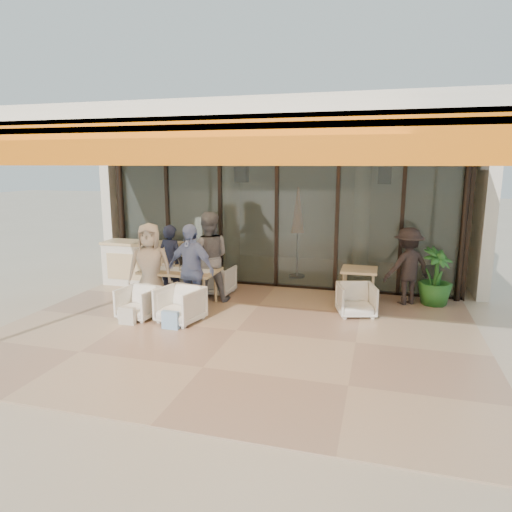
# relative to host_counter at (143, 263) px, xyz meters

# --- Properties ---
(ground) EXTENTS (70.00, 70.00, 0.00)m
(ground) POSITION_rel_host_counter_xyz_m (3.04, -2.30, -0.53)
(ground) COLOR #C6B293
(ground) RESTS_ON ground
(terrace_floor) EXTENTS (8.00, 6.00, 0.01)m
(terrace_floor) POSITION_rel_host_counter_xyz_m (3.04, -2.30, -0.53)
(terrace_floor) COLOR tan
(terrace_floor) RESTS_ON ground
(terrace_structure) EXTENTS (8.00, 6.00, 3.40)m
(terrace_structure) POSITION_rel_host_counter_xyz_m (3.04, -2.56, 2.72)
(terrace_structure) COLOR silver
(terrace_structure) RESTS_ON ground
(glass_storefront) EXTENTS (8.08, 0.10, 3.20)m
(glass_storefront) POSITION_rel_host_counter_xyz_m (3.04, 0.70, 1.07)
(glass_storefront) COLOR #9EADA3
(glass_storefront) RESTS_ON ground
(interior_block) EXTENTS (9.05, 3.62, 3.52)m
(interior_block) POSITION_rel_host_counter_xyz_m (3.05, 3.02, 1.70)
(interior_block) COLOR silver
(interior_block) RESTS_ON ground
(host_counter) EXTENTS (1.85, 0.65, 1.04)m
(host_counter) POSITION_rel_host_counter_xyz_m (0.00, 0.00, 0.00)
(host_counter) COLOR silver
(host_counter) RESTS_ON ground
(dining_table) EXTENTS (1.50, 0.90, 0.93)m
(dining_table) POSITION_rel_host_counter_xyz_m (1.50, -1.17, 0.16)
(dining_table) COLOR #D6BD82
(dining_table) RESTS_ON ground
(chair_far_left) EXTENTS (0.66, 0.62, 0.67)m
(chair_far_left) POSITION_rel_host_counter_xyz_m (1.09, -0.23, -0.20)
(chair_far_left) COLOR white
(chair_far_left) RESTS_ON ground
(chair_far_right) EXTENTS (0.71, 0.67, 0.70)m
(chair_far_right) POSITION_rel_host_counter_xyz_m (1.93, -0.23, -0.18)
(chair_far_right) COLOR white
(chair_far_right) RESTS_ON ground
(chair_near_left) EXTENTS (0.70, 0.67, 0.65)m
(chair_near_left) POSITION_rel_host_counter_xyz_m (1.09, -2.13, -0.20)
(chair_near_left) COLOR white
(chair_near_left) RESTS_ON ground
(chair_near_right) EXTENTS (0.85, 0.81, 0.73)m
(chair_near_right) POSITION_rel_host_counter_xyz_m (1.93, -2.13, -0.17)
(chair_near_right) COLOR white
(chair_near_right) RESTS_ON ground
(diner_navy) EXTENTS (0.63, 0.47, 1.57)m
(diner_navy) POSITION_rel_host_counter_xyz_m (1.09, -0.73, 0.26)
(diner_navy) COLOR #171B32
(diner_navy) RESTS_ON ground
(diner_grey) EXTENTS (1.07, 0.94, 1.86)m
(diner_grey) POSITION_rel_host_counter_xyz_m (1.93, -0.73, 0.40)
(diner_grey) COLOR #5B5B60
(diner_grey) RESTS_ON ground
(diner_cream) EXTENTS (0.96, 0.76, 1.72)m
(diner_cream) POSITION_rel_host_counter_xyz_m (1.09, -1.63, 0.33)
(diner_cream) COLOR beige
(diner_cream) RESTS_ON ground
(diner_periwinkle) EXTENTS (1.09, 0.64, 1.73)m
(diner_periwinkle) POSITION_rel_host_counter_xyz_m (1.93, -1.63, 0.34)
(diner_periwinkle) COLOR #7B8ECE
(diner_periwinkle) RESTS_ON ground
(tote_bag_cream) EXTENTS (0.30, 0.10, 0.34)m
(tote_bag_cream) POSITION_rel_host_counter_xyz_m (1.09, -2.53, -0.36)
(tote_bag_cream) COLOR silver
(tote_bag_cream) RESTS_ON ground
(tote_bag_blue) EXTENTS (0.30, 0.10, 0.34)m
(tote_bag_blue) POSITION_rel_host_counter_xyz_m (1.93, -2.53, -0.36)
(tote_bag_blue) COLOR #99BFD8
(tote_bag_blue) RESTS_ON ground
(side_table) EXTENTS (0.70, 0.70, 0.74)m
(side_table) POSITION_rel_host_counter_xyz_m (4.95, -0.15, 0.11)
(side_table) COLOR #D6BD82
(side_table) RESTS_ON ground
(side_chair) EXTENTS (0.81, 0.78, 0.68)m
(side_chair) POSITION_rel_host_counter_xyz_m (4.95, -0.90, -0.19)
(side_chair) COLOR white
(side_chair) RESTS_ON ground
(standing_woman) EXTENTS (1.17, 1.05, 1.58)m
(standing_woman) POSITION_rel_host_counter_xyz_m (5.88, 0.12, 0.26)
(standing_woman) COLOR black
(standing_woman) RESTS_ON ground
(potted_palm) EXTENTS (0.93, 0.93, 1.18)m
(potted_palm) POSITION_rel_host_counter_xyz_m (6.43, 0.19, 0.06)
(potted_palm) COLOR #1E5919
(potted_palm) RESTS_ON ground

